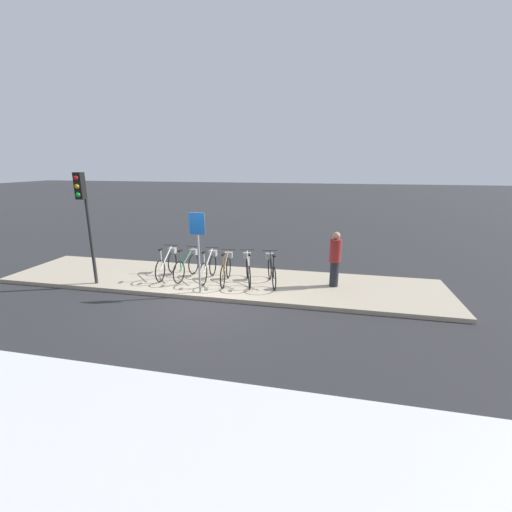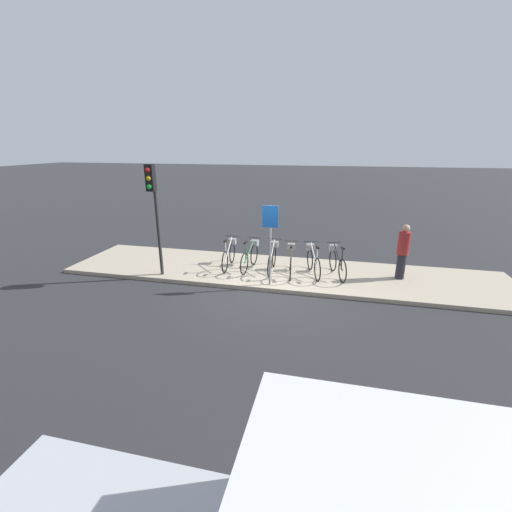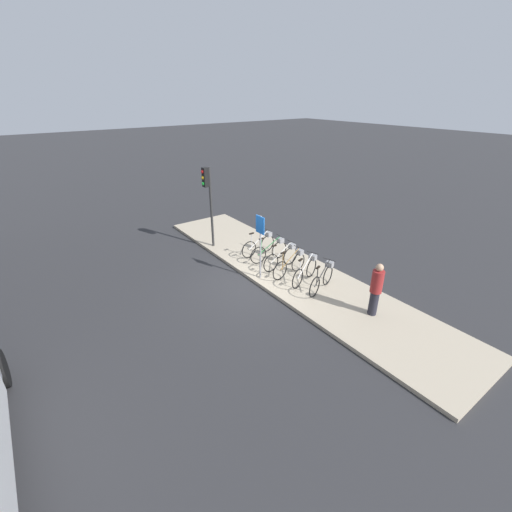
{
  "view_description": "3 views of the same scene",
  "coord_description": "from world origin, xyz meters",
  "px_view_note": "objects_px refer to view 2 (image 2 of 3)",
  "views": [
    {
      "loc": [
        3.36,
        -8.38,
        3.7
      ],
      "look_at": [
        1.25,
        1.36,
        1.0
      ],
      "focal_mm": 24.0,
      "sensor_mm": 36.0,
      "label": 1
    },
    {
      "loc": [
        1.51,
        -8.74,
        4.0
      ],
      "look_at": [
        -0.63,
        0.56,
        0.87
      ],
      "focal_mm": 24.0,
      "sensor_mm": 36.0,
      "label": 2
    },
    {
      "loc": [
        8.37,
        -6.15,
        6.11
      ],
      "look_at": [
        -0.28,
        0.2,
        0.95
      ],
      "focal_mm": 24.0,
      "sensor_mm": 36.0,
      "label": 3
    }
  ],
  "objects_px": {
    "parked_bicycle_0": "(229,254)",
    "parked_bicycle_4": "(313,260)",
    "parked_bicycle_2": "(272,257)",
    "sign_post": "(270,232)",
    "parked_bicycle_5": "(337,261)",
    "pedestrian": "(403,251)",
    "parked_bicycle_1": "(250,255)",
    "parked_bicycle_3": "(291,260)",
    "traffic_light": "(153,197)"
  },
  "relations": [
    {
      "from": "pedestrian",
      "to": "parked_bicycle_0",
      "type": "bearing_deg",
      "value": -178.12
    },
    {
      "from": "parked_bicycle_3",
      "to": "sign_post",
      "type": "xyz_separation_m",
      "value": [
        -0.47,
        -1.03,
        1.12
      ]
    },
    {
      "from": "parked_bicycle_0",
      "to": "pedestrian",
      "type": "xyz_separation_m",
      "value": [
        5.33,
        0.17,
        0.43
      ]
    },
    {
      "from": "parked_bicycle_2",
      "to": "parked_bicycle_5",
      "type": "bearing_deg",
      "value": 1.14
    },
    {
      "from": "parked_bicycle_2",
      "to": "parked_bicycle_3",
      "type": "xyz_separation_m",
      "value": [
        0.61,
        -0.12,
        0.0
      ]
    },
    {
      "from": "parked_bicycle_5",
      "to": "sign_post",
      "type": "relative_size",
      "value": 0.7
    },
    {
      "from": "parked_bicycle_3",
      "to": "sign_post",
      "type": "height_order",
      "value": "sign_post"
    },
    {
      "from": "parked_bicycle_2",
      "to": "traffic_light",
      "type": "height_order",
      "value": "traffic_light"
    },
    {
      "from": "parked_bicycle_1",
      "to": "traffic_light",
      "type": "bearing_deg",
      "value": -154.39
    },
    {
      "from": "parked_bicycle_5",
      "to": "pedestrian",
      "type": "distance_m",
      "value": 1.94
    },
    {
      "from": "parked_bicycle_5",
      "to": "sign_post",
      "type": "xyz_separation_m",
      "value": [
        -1.87,
        -1.2,
        1.12
      ]
    },
    {
      "from": "parked_bicycle_1",
      "to": "parked_bicycle_5",
      "type": "xyz_separation_m",
      "value": [
        2.73,
        0.02,
        0.0
      ]
    },
    {
      "from": "parked_bicycle_5",
      "to": "pedestrian",
      "type": "height_order",
      "value": "pedestrian"
    },
    {
      "from": "parked_bicycle_2",
      "to": "parked_bicycle_5",
      "type": "relative_size",
      "value": 1.04
    },
    {
      "from": "parked_bicycle_4",
      "to": "traffic_light",
      "type": "height_order",
      "value": "traffic_light"
    },
    {
      "from": "parked_bicycle_2",
      "to": "pedestrian",
      "type": "xyz_separation_m",
      "value": [
        3.89,
        0.21,
        0.43
      ]
    },
    {
      "from": "parked_bicycle_1",
      "to": "pedestrian",
      "type": "xyz_separation_m",
      "value": [
        4.61,
        0.19,
        0.43
      ]
    },
    {
      "from": "parked_bicycle_3",
      "to": "parked_bicycle_4",
      "type": "bearing_deg",
      "value": 7.91
    },
    {
      "from": "parked_bicycle_2",
      "to": "parked_bicycle_5",
      "type": "height_order",
      "value": "same"
    },
    {
      "from": "parked_bicycle_0",
      "to": "pedestrian",
      "type": "height_order",
      "value": "pedestrian"
    },
    {
      "from": "parked_bicycle_0",
      "to": "parked_bicycle_4",
      "type": "bearing_deg",
      "value": -1.29
    },
    {
      "from": "parked_bicycle_4",
      "to": "sign_post",
      "type": "height_order",
      "value": "sign_post"
    },
    {
      "from": "parked_bicycle_4",
      "to": "sign_post",
      "type": "xyz_separation_m",
      "value": [
        -1.15,
        -1.13,
        1.12
      ]
    },
    {
      "from": "pedestrian",
      "to": "parked_bicycle_3",
      "type": "bearing_deg",
      "value": -174.25
    },
    {
      "from": "parked_bicycle_3",
      "to": "pedestrian",
      "type": "relative_size",
      "value": 1.0
    },
    {
      "from": "parked_bicycle_2",
      "to": "sign_post",
      "type": "relative_size",
      "value": 0.73
    },
    {
      "from": "parked_bicycle_2",
      "to": "parked_bicycle_4",
      "type": "xyz_separation_m",
      "value": [
        1.28,
        -0.03,
        0.0
      ]
    },
    {
      "from": "parked_bicycle_0",
      "to": "parked_bicycle_3",
      "type": "height_order",
      "value": "same"
    },
    {
      "from": "parked_bicycle_1",
      "to": "parked_bicycle_0",
      "type": "bearing_deg",
      "value": 179.01
    },
    {
      "from": "parked_bicycle_4",
      "to": "parked_bicycle_2",
      "type": "bearing_deg",
      "value": 178.63
    },
    {
      "from": "parked_bicycle_2",
      "to": "parked_bicycle_3",
      "type": "bearing_deg",
      "value": -11.62
    },
    {
      "from": "parked_bicycle_1",
      "to": "parked_bicycle_2",
      "type": "distance_m",
      "value": 0.73
    },
    {
      "from": "parked_bicycle_0",
      "to": "parked_bicycle_2",
      "type": "bearing_deg",
      "value": -1.21
    },
    {
      "from": "parked_bicycle_1",
      "to": "parked_bicycle_4",
      "type": "xyz_separation_m",
      "value": [
        2.01,
        -0.05,
        0.0
      ]
    },
    {
      "from": "parked_bicycle_0",
      "to": "pedestrian",
      "type": "relative_size",
      "value": 1.0
    },
    {
      "from": "parked_bicycle_3",
      "to": "sign_post",
      "type": "distance_m",
      "value": 1.59
    },
    {
      "from": "parked_bicycle_2",
      "to": "sign_post",
      "type": "xyz_separation_m",
      "value": [
        0.14,
        -1.16,
        1.12
      ]
    },
    {
      "from": "parked_bicycle_4",
      "to": "parked_bicycle_5",
      "type": "height_order",
      "value": "same"
    },
    {
      "from": "parked_bicycle_2",
      "to": "parked_bicycle_4",
      "type": "distance_m",
      "value": 1.28
    },
    {
      "from": "sign_post",
      "to": "parked_bicycle_5",
      "type": "bearing_deg",
      "value": 32.7
    },
    {
      "from": "parked_bicycle_3",
      "to": "traffic_light",
      "type": "xyz_separation_m",
      "value": [
        -3.9,
        -1.09,
        1.96
      ]
    },
    {
      "from": "parked_bicycle_0",
      "to": "pedestrian",
      "type": "distance_m",
      "value": 5.35
    },
    {
      "from": "parked_bicycle_2",
      "to": "parked_bicycle_4",
      "type": "bearing_deg",
      "value": -1.37
    },
    {
      "from": "parked_bicycle_0",
      "to": "parked_bicycle_1",
      "type": "height_order",
      "value": "same"
    },
    {
      "from": "parked_bicycle_1",
      "to": "traffic_light",
      "type": "distance_m",
      "value": 3.46
    },
    {
      "from": "parked_bicycle_0",
      "to": "parked_bicycle_2",
      "type": "relative_size",
      "value": 1.0
    },
    {
      "from": "parked_bicycle_5",
      "to": "pedestrian",
      "type": "relative_size",
      "value": 0.96
    },
    {
      "from": "sign_post",
      "to": "parked_bicycle_3",
      "type": "bearing_deg",
      "value": 65.52
    },
    {
      "from": "parked_bicycle_5",
      "to": "pedestrian",
      "type": "bearing_deg",
      "value": 5.02
    },
    {
      "from": "traffic_light",
      "to": "parked_bicycle_1",
      "type": "bearing_deg",
      "value": 25.61
    }
  ]
}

